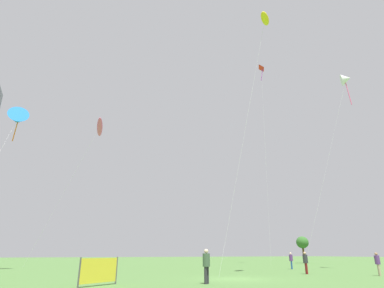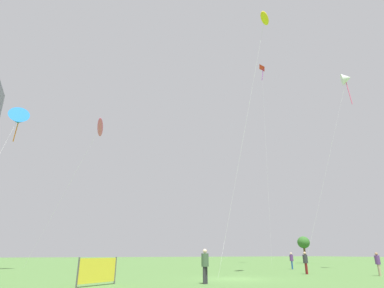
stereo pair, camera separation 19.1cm
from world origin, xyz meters
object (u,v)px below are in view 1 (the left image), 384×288
(person_standing_0, at_px, (378,262))
(kite_flying_0, at_px, (262,73))
(person_standing_3, at_px, (206,263))
(kite_flying_5, at_px, (100,127))
(kite_flying_4, at_px, (18,119))
(kite_flying_1, at_px, (265,19))
(person_standing_2, at_px, (291,259))
(person_standing_1, at_px, (306,261))
(event_banner, at_px, (99,270))
(park_tree_1, at_px, (302,243))
(kite_flying_3, at_px, (346,79))

(person_standing_0, relative_size, kite_flying_0, 0.05)
(person_standing_3, xyz_separation_m, kite_flying_5, (-4.77, 21.62, 16.02))
(person_standing_3, relative_size, kite_flying_4, 0.11)
(person_standing_3, relative_size, kite_flying_1, 0.08)
(person_standing_0, height_order, kite_flying_4, kite_flying_4)
(person_standing_2, xyz_separation_m, kite_flying_5, (-20.80, 9.68, 16.10))
(person_standing_0, xyz_separation_m, person_standing_2, (0.96, 11.19, 0.02))
(person_standing_1, xyz_separation_m, person_standing_3, (-11.45, -4.62, 0.06))
(person_standing_0, relative_size, event_banner, 0.78)
(person_standing_1, distance_m, event_banner, 17.60)
(kite_flying_0, xyz_separation_m, park_tree_1, (9.49, 4.85, -30.44))
(person_standing_3, relative_size, kite_flying_0, 0.05)
(person_standing_0, bearing_deg, event_banner, 128.77)
(person_standing_3, distance_m, kite_flying_5, 27.33)
(person_standing_2, bearing_deg, park_tree_1, 172.25)
(person_standing_1, bearing_deg, person_standing_2, -7.08)
(kite_flying_1, bearing_deg, person_standing_3, -160.61)
(park_tree_1, bearing_deg, person_standing_2, -135.07)
(park_tree_1, relative_size, event_banner, 2.09)
(kite_flying_1, distance_m, kite_flying_4, 29.22)
(person_standing_2, relative_size, kite_flying_1, 0.07)
(kite_flying_4, height_order, event_banner, kite_flying_4)
(kite_flying_0, bearing_deg, kite_flying_5, -174.80)
(person_standing_0, relative_size, park_tree_1, 0.37)
(kite_flying_1, bearing_deg, person_standing_2, 49.34)
(kite_flying_5, height_order, event_banner, kite_flying_5)
(person_standing_2, distance_m, kite_flying_1, 25.71)
(person_standing_0, bearing_deg, kite_flying_1, 112.37)
(person_standing_0, xyz_separation_m, person_standing_1, (-3.62, 3.87, 0.04))
(person_standing_0, distance_m, kite_flying_3, 22.62)
(kite_flying_1, height_order, kite_flying_5, kite_flying_1)
(person_standing_3, height_order, kite_flying_3, kite_flying_3)
(event_banner, bearing_deg, person_standing_3, -11.67)
(person_standing_3, distance_m, kite_flying_3, 30.95)
(kite_flying_5, bearing_deg, kite_flying_0, 5.20)
(kite_flying_3, bearing_deg, event_banner, -170.45)
(kite_flying_0, bearing_deg, event_banner, -142.05)
(person_standing_1, relative_size, kite_flying_3, 0.08)
(person_standing_0, bearing_deg, person_standing_2, 35.06)
(person_standing_1, height_order, park_tree_1, park_tree_1)
(kite_flying_3, bearing_deg, kite_flying_4, 158.30)
(kite_flying_1, relative_size, event_banner, 11.13)
(kite_flying_3, distance_m, event_banner, 35.35)
(person_standing_0, relative_size, person_standing_1, 0.96)
(event_banner, bearing_deg, kite_flying_4, 113.08)
(person_standing_0, distance_m, kite_flying_4, 38.13)
(person_standing_2, height_order, event_banner, person_standing_2)
(person_standing_0, xyz_separation_m, person_standing_3, (-15.07, -0.76, 0.10))
(person_standing_3, bearing_deg, kite_flying_0, 13.76)
(kite_flying_0, height_order, kite_flying_3, kite_flying_0)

